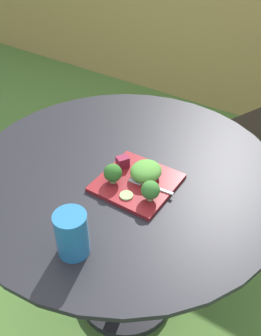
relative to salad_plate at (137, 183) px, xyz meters
The scene contains 10 objects.
ground_plane 0.77m from the salad_plate, 153.56° to the left, with size 12.00×12.00×0.00m, color #4C7533.
patio_table 0.24m from the salad_plate, 153.56° to the left, with size 1.09×1.09×0.76m.
salad_plate is the anchor object (origin of this frame).
drinking_glass 0.33m from the salad_plate, 89.28° to the right, with size 0.09×0.09×0.14m.
fork 0.04m from the salad_plate, ahead, with size 0.15×0.03×0.00m.
lettuce_mound 0.05m from the salad_plate, 66.16° to the left, with size 0.10×0.11×0.05m, color #519338.
broccoli_floret_0 0.10m from the salad_plate, 31.61° to the right, with size 0.06×0.06×0.07m.
broccoli_floret_1 0.09m from the salad_plate, 144.20° to the right, with size 0.06×0.06×0.07m.
cucumber_slice_0 0.08m from the salad_plate, 82.20° to the right, with size 0.04×0.04×0.01m, color #8EB766.
beet_chunk_0 0.09m from the salad_plate, 156.66° to the left, with size 0.04×0.03×0.04m, color maroon.
Camera 1 is at (0.57, -0.83, 1.59)m, focal length 40.79 mm.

